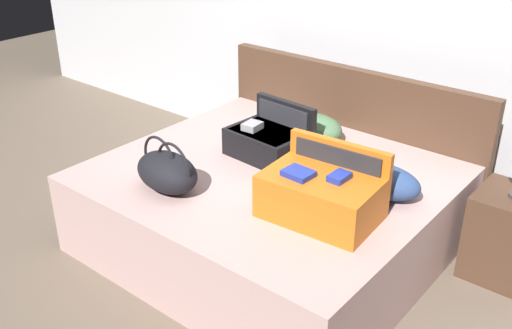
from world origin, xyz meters
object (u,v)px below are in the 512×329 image
Objects in this scene: hard_case_large at (322,193)px; pillow_near_headboard at (316,128)px; duffel_bag at (167,171)px; hard_case_medium at (269,139)px; bed at (269,209)px; nightstand at (511,237)px; pillow_center_head at (380,180)px.

hard_case_large is 1.62× the size of pillow_near_headboard.
hard_case_medium is at bearing 77.18° from duffel_bag.
hard_case_medium reaches higher than bed.
duffel_bag is at bearing -143.60° from nightstand.
hard_case_large is 1.40× the size of duffel_bag.
hard_case_large reaches higher than bed.
pillow_near_headboard is (0.09, 0.39, -0.02)m from hard_case_medium.
pillow_near_headboard is 0.72× the size of nightstand.
hard_case_medium is 0.40m from pillow_near_headboard.
bed is 0.67m from pillow_near_headboard.
hard_case_medium reaches higher than pillow_near_headboard.
duffel_bag is at bearing -164.14° from hard_case_large.
duffel_bag reaches higher than pillow_near_headboard.
hard_case_large is 0.78m from hard_case_medium.
nightstand is (1.26, 0.63, 0.00)m from bed.
hard_case_large reaches higher than nightstand.
hard_case_medium is at bearing 143.89° from hard_case_large.
bed is at bearing -84.16° from pillow_near_headboard.
pillow_center_head is at bearing 13.92° from bed.
bed is 3.74× the size of nightstand.
bed is 5.22× the size of pillow_near_headboard.
hard_case_medium is at bearing -103.23° from pillow_near_headboard.
duffel_bag reaches higher than bed.
duffel_bag is (-0.16, -0.72, 0.01)m from hard_case_medium.
duffel_bag is 1.18m from pillow_center_head.
bed is 4.23× the size of pillow_center_head.
pillow_near_headboard is at bearing 149.45° from pillow_center_head.
nightstand is (0.62, 0.47, -0.35)m from pillow_center_head.
nightstand is at bearing 44.68° from hard_case_large.
pillow_near_headboard is 0.81× the size of pillow_center_head.
nightstand reaches higher than bed.
pillow_near_headboard is (0.25, 1.10, -0.03)m from duffel_bag.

